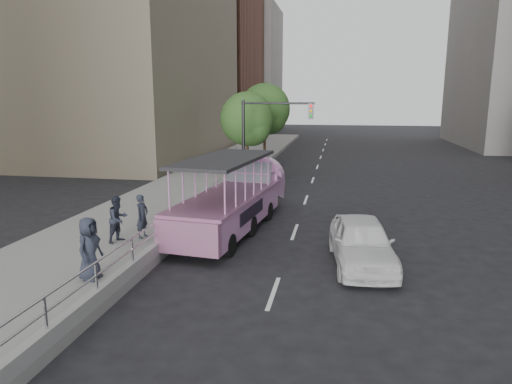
{
  "coord_description": "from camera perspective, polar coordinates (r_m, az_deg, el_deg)",
  "views": [
    {
      "loc": [
        2.65,
        -13.67,
        5.29
      ],
      "look_at": [
        -0.19,
        1.8,
        2.04
      ],
      "focal_mm": 32.0,
      "sensor_mm": 36.0,
      "label": 1
    }
  ],
  "objects": [
    {
      "name": "pedestrian_far",
      "position": [
        13.57,
        -20.12,
        -6.64
      ],
      "size": [
        0.65,
        0.93,
        1.79
      ],
      "primitive_type": "imported",
      "rotation": [
        0.0,
        0.0,
        1.47
      ],
      "color": "#252936",
      "rests_on": "sidewalk"
    },
    {
      "name": "pedestrian_mid",
      "position": [
        16.76,
        -16.86,
        -3.23
      ],
      "size": [
        0.86,
        0.97,
        1.65
      ],
      "primitive_type": "imported",
      "rotation": [
        0.0,
        0.0,
        1.23
      ],
      "color": "#252936",
      "rests_on": "sidewalk"
    },
    {
      "name": "pedestrian_near",
      "position": [
        17.02,
        -14.03,
        -2.95
      ],
      "size": [
        0.48,
        0.64,
        1.59
      ],
      "primitive_type": "imported",
      "rotation": [
        0.0,
        0.0,
        1.39
      ],
      "color": "#252936",
      "rests_on": "sidewalk"
    },
    {
      "name": "traffic_signal",
      "position": [
        26.59,
        0.95,
        7.8
      ],
      "size": [
        4.2,
        0.32,
        5.2
      ],
      "color": "black",
      "rests_on": "ground"
    },
    {
      "name": "midrise_stone_b",
      "position": [
        80.02,
        -3.21,
        15.02
      ],
      "size": [
        16.0,
        14.0,
        20.0
      ],
      "primitive_type": "cube",
      "color": "gray",
      "rests_on": "ground"
    },
    {
      "name": "guardrail",
      "position": [
        17.21,
        -9.54,
        -2.45
      ],
      "size": [
        0.07,
        22.0,
        0.71
      ],
      "color": "silver",
      "rests_on": "kerb_wall"
    },
    {
      "name": "midrise_brick",
      "position": [
        65.49,
        -8.49,
        18.3
      ],
      "size": [
        18.0,
        16.0,
        26.0
      ],
      "primitive_type": "cube",
      "color": "brown",
      "rests_on": "ground"
    },
    {
      "name": "duck_boat",
      "position": [
        18.91,
        -2.55,
        -1.03
      ],
      "size": [
        3.24,
        9.42,
        3.06
      ],
      "color": "black",
      "rests_on": "ground"
    },
    {
      "name": "street_tree_far",
      "position": [
        36.07,
        1.24,
        10.1
      ],
      "size": [
        3.97,
        3.97,
        6.45
      ],
      "color": "#3B261B",
      "rests_on": "ground"
    },
    {
      "name": "street_tree_near",
      "position": [
        30.23,
        -0.99,
        8.87
      ],
      "size": [
        3.52,
        3.52,
        5.72
      ],
      "color": "#3B261B",
      "rests_on": "ground"
    },
    {
      "name": "sidewalk",
      "position": [
        25.64,
        -8.96,
        -0.04
      ],
      "size": [
        5.5,
        80.0,
        0.3
      ],
      "primitive_type": "cube",
      "color": "gray",
      "rests_on": "ground"
    },
    {
      "name": "parking_sign",
      "position": [
        24.1,
        -2.42,
        3.18
      ],
      "size": [
        0.16,
        0.61,
        2.77
      ],
      "color": "black",
      "rests_on": "ground"
    },
    {
      "name": "ground",
      "position": [
        14.9,
        -0.55,
        -9.14
      ],
      "size": [
        160.0,
        160.0,
        0.0
      ],
      "primitive_type": "plane",
      "color": "black"
    },
    {
      "name": "car",
      "position": [
        15.07,
        13.07,
        -6.07
      ],
      "size": [
        2.33,
        4.74,
        1.56
      ],
      "primitive_type": "imported",
      "rotation": [
        0.0,
        0.0,
        0.11
      ],
      "color": "white",
      "rests_on": "ground"
    },
    {
      "name": "kerb_wall",
      "position": [
        17.38,
        -9.47,
        -4.57
      ],
      "size": [
        0.24,
        30.0,
        0.36
      ],
      "primitive_type": "cube",
      "color": "#A1A19C",
      "rests_on": "sidewalk"
    }
  ]
}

